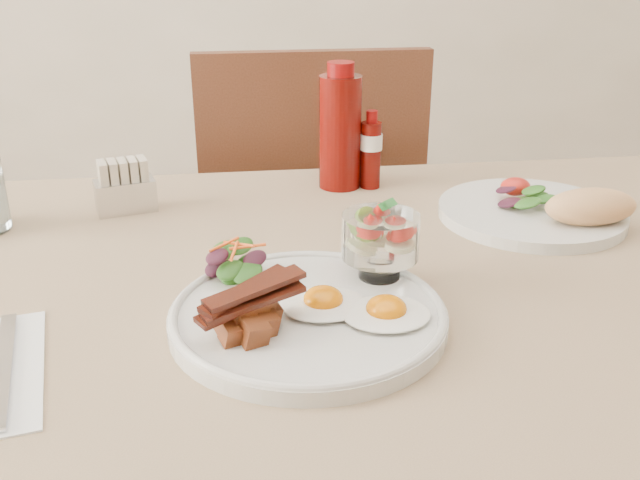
# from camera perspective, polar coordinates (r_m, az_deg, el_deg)

# --- Properties ---
(table) EXTENTS (1.33, 0.88, 0.75)m
(table) POSITION_cam_1_polar(r_m,az_deg,el_deg) (0.84, 4.10, -9.15)
(table) COLOR #5B301C
(table) RESTS_ON ground
(chair_far) EXTENTS (0.42, 0.42, 0.93)m
(chair_far) POSITION_cam_1_polar(r_m,az_deg,el_deg) (1.49, -1.01, -0.01)
(chair_far) COLOR #5B301C
(chair_far) RESTS_ON ground
(main_plate) EXTENTS (0.28, 0.28, 0.02)m
(main_plate) POSITION_cam_1_polar(r_m,az_deg,el_deg) (0.72, -0.96, -6.19)
(main_plate) COLOR silver
(main_plate) RESTS_ON table
(fried_eggs) EXTENTS (0.16, 0.12, 0.02)m
(fried_eggs) POSITION_cam_1_polar(r_m,az_deg,el_deg) (0.71, 2.76, -5.34)
(fried_eggs) COLOR white
(fried_eggs) RESTS_ON main_plate
(bacon_potato_pile) EXTENTS (0.11, 0.08, 0.05)m
(bacon_potato_pile) POSITION_cam_1_polar(r_m,az_deg,el_deg) (0.67, -5.55, -5.63)
(bacon_potato_pile) COLOR maroon
(bacon_potato_pile) RESTS_ON main_plate
(side_salad) EXTENTS (0.08, 0.07, 0.04)m
(side_salad) POSITION_cam_1_polar(r_m,az_deg,el_deg) (0.78, -6.70, -1.86)
(side_salad) COLOR #194D14
(side_salad) RESTS_ON main_plate
(fruit_cup) EXTENTS (0.08, 0.08, 0.09)m
(fruit_cup) POSITION_cam_1_polar(r_m,az_deg,el_deg) (0.77, 4.84, 0.25)
(fruit_cup) COLOR white
(fruit_cup) RESTS_ON main_plate
(second_plate) EXTENTS (0.25, 0.25, 0.06)m
(second_plate) POSITION_cam_1_polar(r_m,az_deg,el_deg) (1.02, 17.52, 2.34)
(second_plate) COLOR silver
(second_plate) RESTS_ON table
(ketchup_bottle) EXTENTS (0.07, 0.07, 0.19)m
(ketchup_bottle) POSITION_cam_1_polar(r_m,az_deg,el_deg) (1.09, 1.62, 8.80)
(ketchup_bottle) COLOR #540804
(ketchup_bottle) RESTS_ON table
(hot_sauce_bottle) EXTENTS (0.04, 0.04, 0.12)m
(hot_sauce_bottle) POSITION_cam_1_polar(r_m,az_deg,el_deg) (1.10, 4.10, 7.13)
(hot_sauce_bottle) COLOR #540804
(hot_sauce_bottle) RESTS_ON table
(sugar_caddy) EXTENTS (0.09, 0.07, 0.07)m
(sugar_caddy) POSITION_cam_1_polar(r_m,az_deg,el_deg) (1.04, -15.35, 3.97)
(sugar_caddy) COLOR silver
(sugar_caddy) RESTS_ON table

